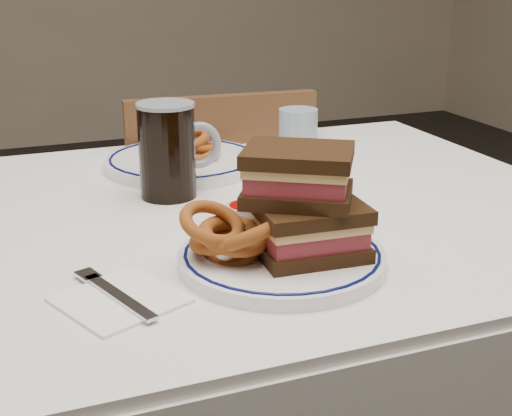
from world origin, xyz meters
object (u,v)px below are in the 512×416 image
object	(u,v)px
main_plate	(282,257)
far_plate	(183,161)
reuben_sandwich	(304,202)
chair_far	(213,254)
beer_mug	(169,149)

from	to	relation	value
main_plate	far_plate	size ratio (longest dim) A/B	0.92
reuben_sandwich	far_plate	size ratio (longest dim) A/B	0.58
main_plate	chair_far	bearing A→B (deg)	79.37
reuben_sandwich	far_plate	bearing A→B (deg)	92.44
beer_mug	far_plate	world-z (taller)	beer_mug
far_plate	chair_far	bearing A→B (deg)	62.12
main_plate	reuben_sandwich	bearing A→B (deg)	-27.98
chair_far	main_plate	size ratio (longest dim) A/B	3.31
chair_far	far_plate	size ratio (longest dim) A/B	3.05
chair_far	main_plate	xyz separation A→B (m)	(-0.13, -0.70, 0.30)
main_plate	reuben_sandwich	distance (m)	0.08
reuben_sandwich	far_plate	xyz separation A→B (m)	(-0.02, 0.47, -0.07)
beer_mug	far_plate	xyz separation A→B (m)	(0.06, 0.15, -0.07)
main_plate	beer_mug	bearing A→B (deg)	100.89
reuben_sandwich	beer_mug	xyz separation A→B (m)	(-0.08, 0.32, -0.01)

